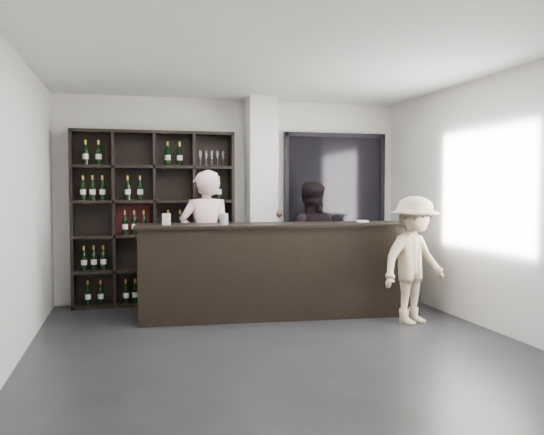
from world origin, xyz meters
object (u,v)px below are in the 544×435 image
object	(u,v)px
taster_pink	(206,242)
taster_black	(310,243)
wine_shelf	(154,218)
customer	(414,260)
tasting_counter	(280,270)

from	to	relation	value
taster_pink	taster_black	size ratio (longest dim) A/B	1.08
wine_shelf	customer	distance (m)	3.55
wine_shelf	customer	world-z (taller)	wine_shelf
wine_shelf	taster_pink	size ratio (longest dim) A/B	1.30
customer	tasting_counter	bearing A→B (deg)	131.12
tasting_counter	taster_pink	xyz separation A→B (m)	(-0.88, 0.44, 0.33)
taster_black	customer	world-z (taller)	taster_black
customer	taster_pink	bearing A→B (deg)	131.57
taster_black	customer	bearing A→B (deg)	137.53
taster_black	customer	xyz separation A→B (m)	(0.85, -1.43, -0.10)
wine_shelf	customer	xyz separation A→B (m)	(2.95, -1.92, -0.44)
taster_pink	taster_black	distance (m)	1.50
taster_black	customer	size ratio (longest dim) A/B	1.13
taster_pink	tasting_counter	bearing A→B (deg)	152.53
tasting_counter	customer	distance (m)	1.65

